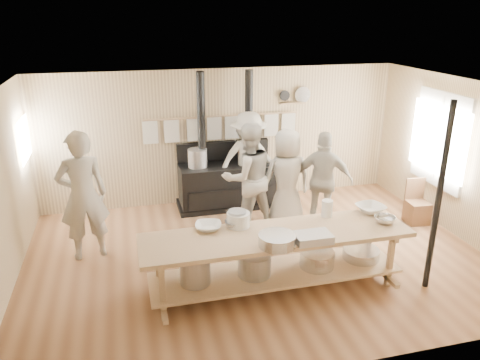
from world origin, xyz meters
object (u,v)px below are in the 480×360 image
object	(u,v)px
chair	(417,210)
stove	(226,180)
cook_by_window	(248,161)
cook_right	(323,181)
prep_table	(275,255)
roasting_pan	(313,238)
cook_far_left	(83,196)
cook_left	(248,178)
cook_center	(286,179)

from	to	relation	value
chair	stove	bearing A→B (deg)	157.57
cook_by_window	chair	world-z (taller)	cook_by_window
cook_right	chair	xyz separation A→B (m)	(1.74, -0.26, -0.63)
prep_table	cook_right	world-z (taller)	cook_right
chair	roasting_pan	xyz separation A→B (m)	(-2.78, -1.76, 0.67)
chair	prep_table	bearing A→B (deg)	-151.39
stove	cook_far_left	xyz separation A→B (m)	(-2.51, -1.42, 0.49)
chair	cook_far_left	bearing A→B (deg)	-177.38
cook_left	roasting_pan	bearing A→B (deg)	87.50
stove	prep_table	world-z (taller)	stove
stove	chair	distance (m)	3.55
stove	roasting_pan	xyz separation A→B (m)	(0.38, -3.35, 0.38)
cook_center	stove	bearing A→B (deg)	-55.24
cook_center	cook_by_window	distance (m)	1.05
prep_table	cook_right	bearing A→B (deg)	49.98
chair	roasting_pan	size ratio (longest dim) A/B	1.68
cook_center	cook_right	world-z (taller)	cook_center
cook_far_left	chair	bearing A→B (deg)	166.80
prep_table	roasting_pan	distance (m)	0.63
prep_table	cook_far_left	distance (m)	3.01
prep_table	roasting_pan	world-z (taller)	roasting_pan
cook_far_left	roasting_pan	size ratio (longest dim) A/B	4.30
cook_left	cook_center	distance (m)	0.68
stove	cook_left	world-z (taller)	stove
stove	cook_center	size ratio (longest dim) A/B	1.48
stove	cook_by_window	distance (m)	0.60
prep_table	cook_right	xyz separation A→B (m)	(1.42, 1.69, 0.34)
cook_far_left	cook_by_window	distance (m)	3.17
cook_right	cook_by_window	size ratio (longest dim) A/B	0.92
prep_table	cook_by_window	distance (m)	2.91
cook_right	prep_table	bearing A→B (deg)	77.99
cook_far_left	prep_table	bearing A→B (deg)	136.03
cook_far_left	roasting_pan	xyz separation A→B (m)	(2.89, -1.92, -0.10)
cook_center	cook_by_window	bearing A→B (deg)	-67.74
chair	cook_right	bearing A→B (deg)	175.63
cook_right	cook_by_window	bearing A→B (deg)	-20.58
stove	cook_by_window	xyz separation A→B (m)	(0.40, -0.17, 0.41)
prep_table	cook_far_left	size ratio (longest dim) A/B	1.79
cook_far_left	cook_center	xyz separation A→B (m)	(3.32, 0.29, -0.13)
chair	cook_left	bearing A→B (deg)	174.99
cook_left	cook_right	xyz separation A→B (m)	(1.28, -0.23, -0.09)
roasting_pan	cook_center	bearing A→B (deg)	78.83
stove	prep_table	distance (m)	3.02
cook_center	chair	xyz separation A→B (m)	(2.34, -0.45, -0.64)
cook_right	chair	world-z (taller)	cook_right
stove	cook_by_window	bearing A→B (deg)	-22.71
cook_center	roasting_pan	size ratio (longest dim) A/B	3.74
cook_right	chair	size ratio (longest dim) A/B	2.18
cook_far_left	cook_by_window	xyz separation A→B (m)	(2.91, 1.26, -0.07)
prep_table	roasting_pan	size ratio (longest dim) A/B	7.69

